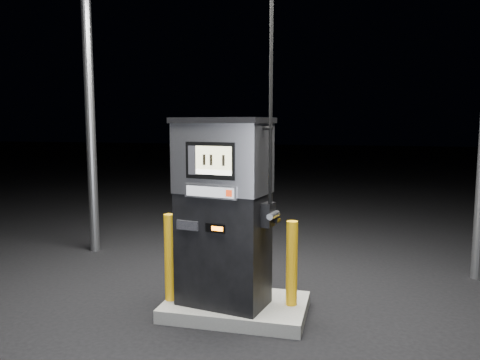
# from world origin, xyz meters

# --- Properties ---
(ground) EXTENTS (80.00, 80.00, 0.00)m
(ground) POSITION_xyz_m (0.00, 0.00, 0.00)
(ground) COLOR black
(ground) RESTS_ON ground
(pump_island) EXTENTS (1.60, 1.00, 0.15)m
(pump_island) POSITION_xyz_m (0.00, 0.00, 0.07)
(pump_island) COLOR slate
(pump_island) RESTS_ON ground
(fuel_dispenser) EXTENTS (1.20, 0.80, 4.33)m
(fuel_dispenser) POSITION_xyz_m (-0.12, -0.10, 1.22)
(fuel_dispenser) COLOR black
(fuel_dispenser) RESTS_ON pump_island
(bollard_left) EXTENTS (0.15, 0.15, 1.00)m
(bollard_left) POSITION_xyz_m (-0.74, -0.14, 0.65)
(bollard_left) COLOR #F8AF0D
(bollard_left) RESTS_ON pump_island
(bollard_right) EXTENTS (0.17, 0.17, 0.95)m
(bollard_right) POSITION_xyz_m (0.63, 0.04, 0.63)
(bollard_right) COLOR #F8AF0D
(bollard_right) RESTS_ON pump_island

